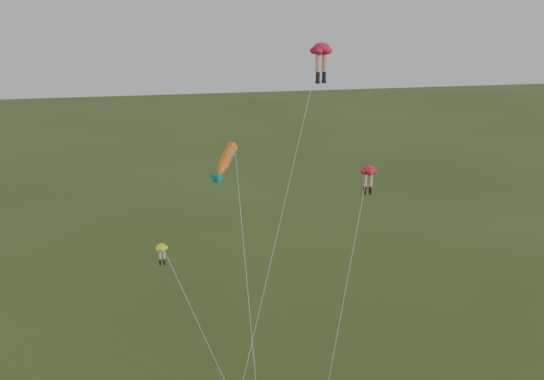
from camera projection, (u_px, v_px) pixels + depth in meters
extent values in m
ellipsoid|color=red|center=(322.00, 49.00, 42.68)|extent=(1.97, 1.97, 0.83)
cylinder|color=tan|center=(318.00, 63.00, 42.86)|extent=(0.37, 0.37, 1.27)
cylinder|color=black|center=(318.00, 76.00, 43.13)|extent=(0.29, 0.29, 0.64)
cube|color=black|center=(318.00, 82.00, 43.25)|extent=(0.28, 0.40, 0.18)
cylinder|color=tan|center=(324.00, 63.00, 43.06)|extent=(0.37, 0.37, 1.27)
cylinder|color=black|center=(324.00, 76.00, 43.33)|extent=(0.29, 0.29, 0.64)
cube|color=black|center=(324.00, 82.00, 43.45)|extent=(0.28, 0.40, 0.18)
cylinder|color=silver|center=(282.00, 215.00, 40.44)|extent=(8.00, 9.51, 21.85)
ellipsoid|color=red|center=(369.00, 170.00, 44.03)|extent=(1.67, 1.67, 0.64)
cylinder|color=tan|center=(365.00, 180.00, 44.28)|extent=(0.28, 0.28, 0.98)
cylinder|color=black|center=(365.00, 189.00, 44.49)|extent=(0.22, 0.22, 0.49)
cube|color=black|center=(365.00, 193.00, 44.58)|extent=(0.26, 0.32, 0.14)
cylinder|color=tan|center=(371.00, 180.00, 44.21)|extent=(0.28, 0.28, 0.98)
cylinder|color=black|center=(370.00, 189.00, 44.42)|extent=(0.22, 0.22, 0.49)
cube|color=black|center=(370.00, 194.00, 44.51)|extent=(0.26, 0.32, 0.14)
cylinder|color=silver|center=(348.00, 278.00, 41.07)|extent=(5.89, 8.91, 13.21)
ellipsoid|color=yellow|center=(161.00, 247.00, 39.83)|extent=(0.95, 0.95, 0.43)
cylinder|color=tan|center=(160.00, 254.00, 39.96)|extent=(0.19, 0.19, 0.66)
cylinder|color=black|center=(160.00, 261.00, 40.10)|extent=(0.15, 0.15, 0.33)
cube|color=black|center=(160.00, 264.00, 40.16)|extent=(0.13, 0.20, 0.10)
cylinder|color=tan|center=(164.00, 254.00, 39.99)|extent=(0.19, 0.19, 0.66)
cylinder|color=black|center=(164.00, 261.00, 40.13)|extent=(0.15, 0.15, 0.33)
cube|color=black|center=(164.00, 264.00, 40.20)|extent=(0.13, 0.20, 0.10)
cylinder|color=silver|center=(202.00, 331.00, 38.09)|extent=(4.26, 7.42, 9.32)
ellipsoid|color=orange|center=(226.00, 158.00, 42.86)|extent=(2.55, 3.14, 2.57)
sphere|color=orange|center=(226.00, 158.00, 42.86)|extent=(1.45, 1.54, 1.25)
cone|color=#137C72|center=(226.00, 158.00, 42.86)|extent=(1.22, 1.34, 1.22)
cone|color=#137C72|center=(226.00, 158.00, 42.86)|extent=(1.22, 1.34, 1.22)
cone|color=#137C72|center=(226.00, 158.00, 42.86)|extent=(0.69, 0.75, 0.68)
cone|color=#137C72|center=(226.00, 158.00, 42.86)|extent=(0.69, 0.75, 0.68)
cone|color=red|center=(226.00, 158.00, 42.86)|extent=(0.73, 0.78, 0.66)
cylinder|color=silver|center=(242.00, 280.00, 39.88)|extent=(0.16, 10.72, 13.98)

